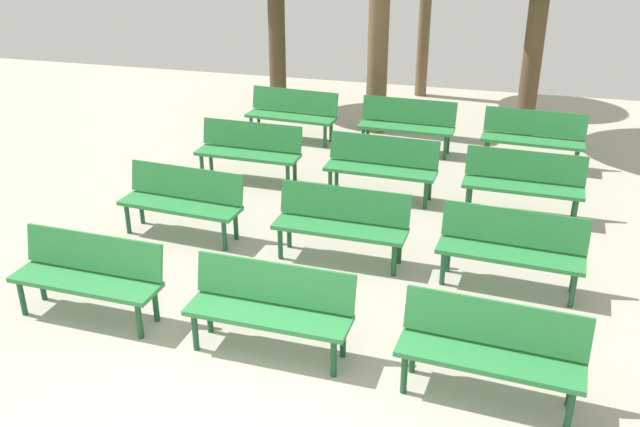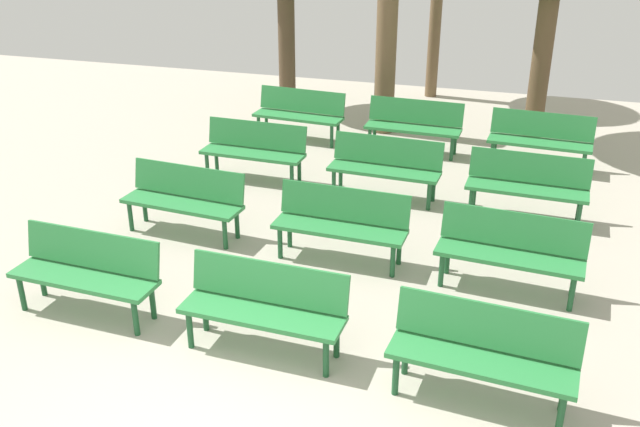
{
  "view_description": "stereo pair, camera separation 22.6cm",
  "coord_description": "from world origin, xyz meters",
  "px_view_note": "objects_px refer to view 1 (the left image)",
  "views": [
    {
      "loc": [
        2.01,
        -3.82,
        4.12
      ],
      "look_at": [
        0.0,
        3.62,
        0.55
      ],
      "focal_mm": 39.64,
      "sensor_mm": 36.0,
      "label": 1
    },
    {
      "loc": [
        2.23,
        -3.76,
        4.12
      ],
      "look_at": [
        0.0,
        3.62,
        0.55
      ],
      "focal_mm": 39.64,
      "sensor_mm": 36.0,
      "label": 2
    }
  ],
  "objects_px": {
    "bench_r1_c2": "(511,245)",
    "bench_r3_c2": "(533,135)",
    "bench_r0_c1": "(271,304)",
    "bench_r0_c0": "(89,272)",
    "bench_r1_c1": "(342,220)",
    "bench_r1_c0": "(182,198)",
    "tree_3": "(378,51)",
    "bench_r2_c2": "(524,180)",
    "bench_r3_c1": "(407,122)",
    "bench_r0_c2": "(491,347)",
    "bench_r3_c0": "(292,112)",
    "bench_r2_c1": "(382,164)",
    "bench_r2_c0": "(249,148)"
  },
  "relations": [
    {
      "from": "bench_r1_c2",
      "to": "bench_r3_c2",
      "type": "height_order",
      "value": "same"
    },
    {
      "from": "bench_r0_c1",
      "to": "bench_r1_c2",
      "type": "bearing_deg",
      "value": 42.48
    },
    {
      "from": "bench_r0_c0",
      "to": "bench_r1_c1",
      "type": "bearing_deg",
      "value": 43.05
    },
    {
      "from": "bench_r1_c0",
      "to": "tree_3",
      "type": "distance_m",
      "value": 5.23
    },
    {
      "from": "bench_r1_c1",
      "to": "bench_r2_c2",
      "type": "distance_m",
      "value": 2.82
    },
    {
      "from": "bench_r1_c0",
      "to": "bench_r2_c2",
      "type": "xyz_separation_m",
      "value": [
        4.21,
        1.77,
        0.0
      ]
    },
    {
      "from": "bench_r1_c2",
      "to": "bench_r1_c1",
      "type": "bearing_deg",
      "value": -179.22
    },
    {
      "from": "bench_r3_c1",
      "to": "tree_3",
      "type": "distance_m",
      "value": 1.54
    },
    {
      "from": "bench_r1_c1",
      "to": "bench_r3_c1",
      "type": "height_order",
      "value": "same"
    },
    {
      "from": "bench_r0_c2",
      "to": "bench_r1_c2",
      "type": "bearing_deg",
      "value": 91.42
    },
    {
      "from": "bench_r0_c1",
      "to": "bench_r3_c0",
      "type": "height_order",
      "value": "same"
    },
    {
      "from": "bench_r0_c1",
      "to": "tree_3",
      "type": "xyz_separation_m",
      "value": [
        -0.33,
        6.99,
        0.97
      ]
    },
    {
      "from": "bench_r0_c0",
      "to": "bench_r1_c0",
      "type": "height_order",
      "value": "same"
    },
    {
      "from": "tree_3",
      "to": "bench_r1_c0",
      "type": "bearing_deg",
      "value": -107.81
    },
    {
      "from": "bench_r2_c1",
      "to": "bench_r1_c2",
      "type": "bearing_deg",
      "value": -46.01
    },
    {
      "from": "bench_r0_c0",
      "to": "bench_r2_c0",
      "type": "relative_size",
      "value": 1.0
    },
    {
      "from": "bench_r2_c1",
      "to": "bench_r3_c2",
      "type": "distance_m",
      "value": 2.84
    },
    {
      "from": "bench_r0_c0",
      "to": "bench_r1_c1",
      "type": "height_order",
      "value": "same"
    },
    {
      "from": "bench_r0_c0",
      "to": "bench_r1_c2",
      "type": "xyz_separation_m",
      "value": [
        4.21,
        1.76,
        0.0
      ]
    },
    {
      "from": "bench_r0_c0",
      "to": "bench_r0_c2",
      "type": "bearing_deg",
      "value": -0.71
    },
    {
      "from": "bench_r2_c2",
      "to": "bench_r3_c1",
      "type": "xyz_separation_m",
      "value": [
        -1.92,
        2.17,
        0.0
      ]
    },
    {
      "from": "tree_3",
      "to": "bench_r3_c0",
      "type": "bearing_deg",
      "value": -146.85
    },
    {
      "from": "bench_r3_c0",
      "to": "tree_3",
      "type": "distance_m",
      "value": 1.87
    },
    {
      "from": "bench_r2_c1",
      "to": "bench_r3_c2",
      "type": "relative_size",
      "value": 1.0
    },
    {
      "from": "bench_r0_c0",
      "to": "tree_3",
      "type": "bearing_deg",
      "value": 79.05
    },
    {
      "from": "bench_r0_c1",
      "to": "bench_r1_c0",
      "type": "height_order",
      "value": "same"
    },
    {
      "from": "bench_r0_c1",
      "to": "bench_r2_c2",
      "type": "bearing_deg",
      "value": 61.46
    },
    {
      "from": "bench_r0_c1",
      "to": "bench_r3_c2",
      "type": "height_order",
      "value": "same"
    },
    {
      "from": "bench_r2_c2",
      "to": "bench_r2_c0",
      "type": "bearing_deg",
      "value": 179.1
    },
    {
      "from": "bench_r2_c1",
      "to": "tree_3",
      "type": "xyz_separation_m",
      "value": [
        -0.67,
        3.01,
        0.97
      ]
    },
    {
      "from": "bench_r3_c0",
      "to": "bench_r3_c2",
      "type": "height_order",
      "value": "same"
    },
    {
      "from": "bench_r1_c0",
      "to": "bench_r3_c0",
      "type": "xyz_separation_m",
      "value": [
        0.23,
        4.01,
        0.0
      ]
    },
    {
      "from": "bench_r2_c0",
      "to": "bench_r3_c0",
      "type": "distance_m",
      "value": 2.01
    },
    {
      "from": "bench_r0_c0",
      "to": "bench_r2_c2",
      "type": "distance_m",
      "value": 5.74
    },
    {
      "from": "bench_r0_c2",
      "to": "bench_r2_c0",
      "type": "relative_size",
      "value": 1.01
    },
    {
      "from": "bench_r2_c0",
      "to": "bench_r3_c1",
      "type": "bearing_deg",
      "value": 44.19
    },
    {
      "from": "bench_r2_c0",
      "to": "bench_r2_c1",
      "type": "relative_size",
      "value": 1.0
    },
    {
      "from": "bench_r0_c0",
      "to": "bench_r2_c2",
      "type": "height_order",
      "value": "same"
    },
    {
      "from": "bench_r1_c2",
      "to": "bench_r0_c0",
      "type": "bearing_deg",
      "value": -152.61
    },
    {
      "from": "bench_r0_c2",
      "to": "bench_r1_c0",
      "type": "xyz_separation_m",
      "value": [
        -3.97,
        2.26,
        0.0
      ]
    },
    {
      "from": "bench_r2_c2",
      "to": "bench_r0_c0",
      "type": "bearing_deg",
      "value": -136.35
    },
    {
      "from": "bench_r0_c1",
      "to": "bench_r2_c0",
      "type": "distance_m",
      "value": 4.47
    },
    {
      "from": "bench_r0_c0",
      "to": "bench_r3_c1",
      "type": "xyz_separation_m",
      "value": [
        2.4,
        5.95,
        0.0
      ]
    },
    {
      "from": "bench_r0_c0",
      "to": "bench_r0_c2",
      "type": "height_order",
      "value": "same"
    },
    {
      "from": "bench_r0_c0",
      "to": "bench_r3_c0",
      "type": "bearing_deg",
      "value": 89.48
    },
    {
      "from": "bench_r2_c0",
      "to": "bench_r2_c2",
      "type": "bearing_deg",
      "value": -1.38
    },
    {
      "from": "bench_r0_c2",
      "to": "bench_r2_c1",
      "type": "relative_size",
      "value": 1.01
    },
    {
      "from": "bench_r1_c1",
      "to": "bench_r3_c2",
      "type": "height_order",
      "value": "same"
    },
    {
      "from": "bench_r1_c2",
      "to": "bench_r2_c0",
      "type": "distance_m",
      "value": 4.54
    },
    {
      "from": "bench_r0_c2",
      "to": "bench_r3_c0",
      "type": "xyz_separation_m",
      "value": [
        -3.74,
        6.27,
        0.0
      ]
    }
  ]
}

